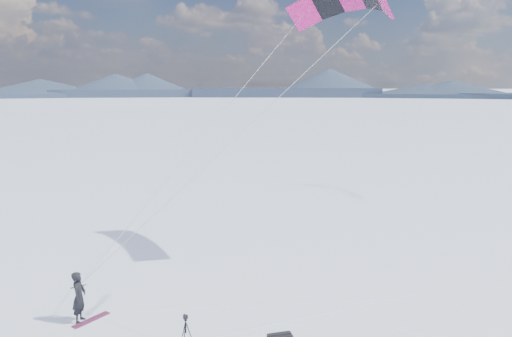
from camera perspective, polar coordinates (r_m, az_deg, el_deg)
name	(u,v)px	position (r m, az deg, el deg)	size (l,w,h in m)	color
horizon_hills	(155,281)	(14.50, -11.47, -12.48)	(704.00, 705.94, 8.00)	black
snowkiter	(81,321)	(19.47, -19.41, -16.14)	(0.67, 0.44, 1.83)	black
snowboard	(91,320)	(19.41, -18.32, -16.10)	(1.45, 0.27, 0.04)	#851F4F
tripod	(186,331)	(16.00, -8.04, -17.88)	(0.61, 0.69, 1.43)	black
power_kite	(343,4)	(24.40, 9.95, 18.06)	(13.45, 6.33, 11.55)	#BF146B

